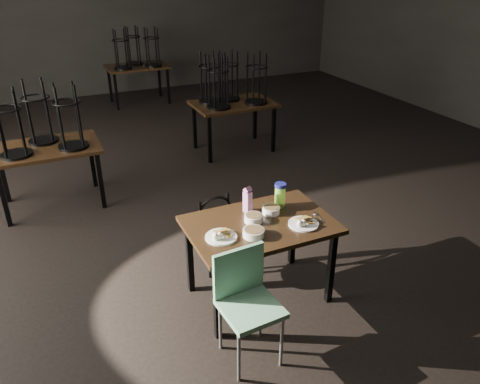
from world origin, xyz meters
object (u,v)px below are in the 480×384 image
main_table (260,231)px  juice_carton (248,200)px  bentwood_chair (221,234)px  water_bottle (280,195)px  school_chair (246,297)px

main_table → juice_carton: juice_carton is taller
bentwood_chair → juice_carton: bearing=-50.0°
main_table → water_bottle: bearing=32.7°
main_table → school_chair: size_ratio=1.38×
juice_carton → water_bottle: bearing=-6.7°
water_bottle → juice_carton: bearing=173.3°
juice_carton → school_chair: size_ratio=0.27×
water_bottle → school_chair: 1.04m
juice_carton → water_bottle: 0.30m
bentwood_chair → school_chair: 0.94m
main_table → bentwood_chair: bearing=118.2°
main_table → water_bottle: 0.39m
main_table → bentwood_chair: bentwood_chair is taller
school_chair → bentwood_chair: bearing=74.7°
main_table → juice_carton: 0.29m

